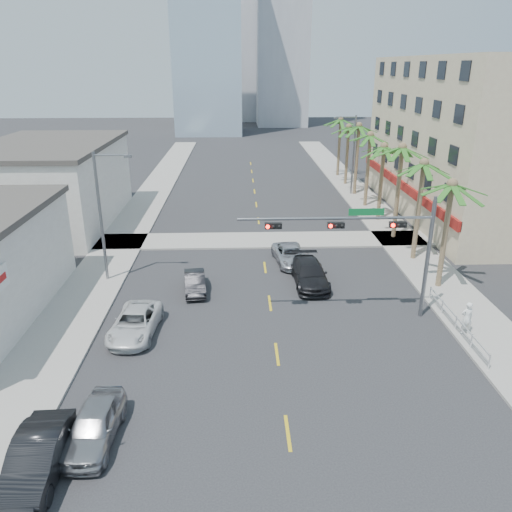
{
  "coord_description": "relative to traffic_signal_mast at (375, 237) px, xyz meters",
  "views": [
    {
      "loc": [
        -1.91,
        -18.53,
        14.22
      ],
      "look_at": [
        -0.91,
        9.32,
        3.5
      ],
      "focal_mm": 35.0,
      "sensor_mm": 36.0,
      "label": 1
    }
  ],
  "objects": [
    {
      "name": "ground",
      "position": [
        -5.78,
        -7.95,
        -5.06
      ],
      "size": [
        260.0,
        260.0,
        0.0
      ],
      "primitive_type": "plane",
      "color": "#262628",
      "rests_on": "ground"
    },
    {
      "name": "sidewalk_right",
      "position": [
        6.22,
        12.05,
        -4.99
      ],
      "size": [
        4.0,
        120.0,
        0.15
      ],
      "primitive_type": "cube",
      "color": "gray",
      "rests_on": "ground"
    },
    {
      "name": "sidewalk_left",
      "position": [
        -17.78,
        12.05,
        -4.99
      ],
      "size": [
        4.0,
        120.0,
        0.15
      ],
      "primitive_type": "cube",
      "color": "gray",
      "rests_on": "ground"
    },
    {
      "name": "sidewalk_cross",
      "position": [
        -5.78,
        14.05,
        -4.99
      ],
      "size": [
        80.0,
        4.0,
        0.15
      ],
      "primitive_type": "cube",
      "color": "gray",
      "rests_on": "ground"
    },
    {
      "name": "building_right",
      "position": [
        16.21,
        22.05,
        2.43
      ],
      "size": [
        15.25,
        28.0,
        15.0
      ],
      "color": "tan",
      "rests_on": "ground"
    },
    {
      "name": "building_left_far",
      "position": [
        -25.28,
        20.05,
        -1.46
      ],
      "size": [
        11.0,
        18.0,
        7.2
      ],
      "primitive_type": "cube",
      "color": "beige",
      "rests_on": "ground"
    },
    {
      "name": "tower_far_left",
      "position": [
        -13.78,
        87.05,
        18.94
      ],
      "size": [
        14.0,
        14.0,
        48.0
      ],
      "primitive_type": "cube",
      "color": "#99B2C6",
      "rests_on": "ground"
    },
    {
      "name": "tower_far_center",
      "position": [
        -8.78,
        117.05,
        15.94
      ],
      "size": [
        16.0,
        16.0,
        42.0
      ],
      "primitive_type": "cube",
      "color": "#ADADB2",
      "rests_on": "ground"
    },
    {
      "name": "traffic_signal_mast",
      "position": [
        0.0,
        0.0,
        0.0
      ],
      "size": [
        11.12,
        0.54,
        7.2
      ],
      "color": "slate",
      "rests_on": "ground"
    },
    {
      "name": "palm_tree_0",
      "position": [
        5.82,
        4.05,
        2.02
      ],
      "size": [
        4.8,
        4.8,
        7.8
      ],
      "color": "brown",
      "rests_on": "ground"
    },
    {
      "name": "palm_tree_1",
      "position": [
        5.82,
        9.25,
        2.37
      ],
      "size": [
        4.8,
        4.8,
        8.16
      ],
      "color": "brown",
      "rests_on": "ground"
    },
    {
      "name": "palm_tree_2",
      "position": [
        5.82,
        14.45,
        2.72
      ],
      "size": [
        4.8,
        4.8,
        8.52
      ],
      "color": "brown",
      "rests_on": "ground"
    },
    {
      "name": "palm_tree_3",
      "position": [
        5.82,
        19.65,
        2.02
      ],
      "size": [
        4.8,
        4.8,
        7.8
      ],
      "color": "brown",
      "rests_on": "ground"
    },
    {
      "name": "palm_tree_4",
      "position": [
        5.82,
        24.85,
        2.37
      ],
      "size": [
        4.8,
        4.8,
        8.16
      ],
      "color": "brown",
      "rests_on": "ground"
    },
    {
      "name": "palm_tree_5",
      "position": [
        5.82,
        30.05,
        2.72
      ],
      "size": [
        4.8,
        4.8,
        8.52
      ],
      "color": "brown",
      "rests_on": "ground"
    },
    {
      "name": "palm_tree_6",
      "position": [
        5.82,
        35.25,
        2.02
      ],
      "size": [
        4.8,
        4.8,
        7.8
      ],
      "color": "brown",
      "rests_on": "ground"
    },
    {
      "name": "palm_tree_7",
      "position": [
        5.82,
        40.45,
        2.37
      ],
      "size": [
        4.8,
        4.8,
        8.16
      ],
      "color": "brown",
      "rests_on": "ground"
    },
    {
      "name": "streetlight_left",
      "position": [
        -16.78,
        6.05,
        -0.0
      ],
      "size": [
        2.55,
        0.25,
        9.0
      ],
      "color": "slate",
      "rests_on": "ground"
    },
    {
      "name": "streetlight_right",
      "position": [
        5.21,
        30.05,
        -0.0
      ],
      "size": [
        2.55,
        0.25,
        9.0
      ],
      "color": "slate",
      "rests_on": "ground"
    },
    {
      "name": "guardrail",
      "position": [
        4.52,
        -1.95,
        -4.39
      ],
      "size": [
        0.08,
        8.08,
        1.0
      ],
      "color": "silver",
      "rests_on": "ground"
    },
    {
      "name": "car_parked_near",
      "position": [
        -13.58,
        -10.1,
        -4.3
      ],
      "size": [
        1.99,
        4.53,
        1.52
      ],
      "primitive_type": "imported",
      "rotation": [
        0.0,
        0.0,
        -0.04
      ],
      "color": "#A2A2A7",
      "rests_on": "ground"
    },
    {
      "name": "car_parked_mid",
      "position": [
        -15.18,
        -11.89,
        -4.27
      ],
      "size": [
        1.87,
        4.88,
        1.59
      ],
      "primitive_type": "imported",
      "rotation": [
        0.0,
        0.0,
        0.04
      ],
      "color": "black",
      "rests_on": "ground"
    },
    {
      "name": "car_parked_far",
      "position": [
        -13.58,
        -1.57,
        -4.36
      ],
      "size": [
        2.68,
        5.19,
        1.4
      ],
      "primitive_type": "imported",
      "rotation": [
        0.0,
        0.0,
        -0.07
      ],
      "color": "silver",
      "rests_on": "ground"
    },
    {
      "name": "car_lane_left",
      "position": [
        -10.68,
        4.02,
        -4.43
      ],
      "size": [
        1.77,
        3.97,
        1.27
      ],
      "primitive_type": "imported",
      "rotation": [
        0.0,
        0.0,
        0.11
      ],
      "color": "black",
      "rests_on": "ground"
    },
    {
      "name": "car_lane_center",
      "position": [
        -3.78,
        8.83,
        -4.39
      ],
      "size": [
        2.84,
        5.11,
        1.35
      ],
      "primitive_type": "imported",
      "rotation": [
        0.0,
        0.0,
        0.13
      ],
      "color": "silver",
      "rests_on": "ground"
    },
    {
      "name": "car_lane_right",
      "position": [
        -2.87,
        4.91,
        -4.28
      ],
      "size": [
        2.35,
        5.48,
        1.57
      ],
      "primitive_type": "imported",
      "rotation": [
        0.0,
        0.0,
        0.03
      ],
      "color": "black",
      "rests_on": "ground"
    },
    {
      "name": "pedestrian",
      "position": [
        4.85,
        -2.41,
        -3.95
      ],
      "size": [
        0.75,
        0.54,
        1.92
      ],
      "primitive_type": "imported",
      "rotation": [
        0.0,
        0.0,
        3.26
      ],
      "color": "white",
      "rests_on": "sidewalk_right"
    }
  ]
}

